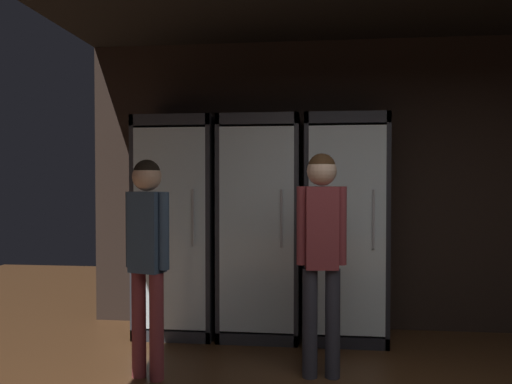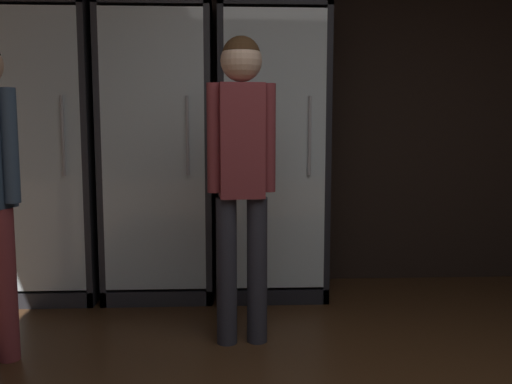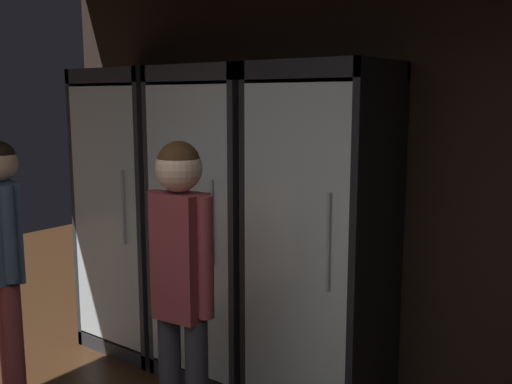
{
  "view_description": "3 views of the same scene",
  "coord_description": "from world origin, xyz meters",
  "views": [
    {
      "loc": [
        -0.81,
        -1.83,
        1.45
      ],
      "look_at": [
        -1.29,
        2.52,
        1.34
      ],
      "focal_mm": 34.48,
      "sensor_mm": 36.0,
      "label": 1
    },
    {
      "loc": [
        -0.79,
        -1.19,
        1.18
      ],
      "look_at": [
        -0.62,
        2.35,
        0.76
      ],
      "focal_mm": 39.26,
      "sensor_mm": 36.0,
      "label": 2
    },
    {
      "loc": [
        1.12,
        -0.14,
        1.83
      ],
      "look_at": [
        -0.84,
        2.51,
        1.3
      ],
      "focal_mm": 40.64,
      "sensor_mm": 36.0,
      "label": 3
    }
  ],
  "objects": [
    {
      "name": "cooler_left",
      "position": [
        -1.27,
        2.72,
        0.99
      ],
      "size": [
        0.73,
        0.63,
        2.03
      ],
      "color": "#2B2B30",
      "rests_on": "ground"
    },
    {
      "name": "cooler_far_left",
      "position": [
        -2.04,
        2.72,
        0.99
      ],
      "size": [
        0.73,
        0.63,
        2.03
      ],
      "color": "#2B2B30",
      "rests_on": "ground"
    },
    {
      "name": "shopper_far",
      "position": [
        -0.72,
        1.76,
        1.01
      ],
      "size": [
        0.36,
        0.22,
        1.64
      ],
      "color": "#2D2D38",
      "rests_on": "ground"
    },
    {
      "name": "wall_back",
      "position": [
        0.0,
        3.03,
        1.4
      ],
      "size": [
        6.0,
        0.06,
        2.8
      ],
      "primitive_type": "cube",
      "color": "black",
      "rests_on": "ground"
    },
    {
      "name": "cooler_center",
      "position": [
        -0.49,
        2.72,
        1.0
      ],
      "size": [
        0.73,
        0.63,
        2.03
      ],
      "color": "black",
      "rests_on": "ground"
    }
  ]
}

